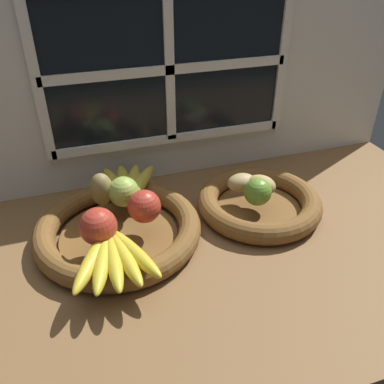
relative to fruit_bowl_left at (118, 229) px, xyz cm
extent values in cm
cube|color=brown|center=(19.67, -3.73, -3.88)|extent=(140.00, 90.00, 3.00)
cube|color=silver|center=(19.67, 26.27, 25.12)|extent=(140.00, 3.00, 55.00)
cube|color=black|center=(19.67, 24.37, 28.62)|extent=(64.00, 0.80, 38.00)
cube|color=white|center=(19.67, 23.77, 28.62)|extent=(2.40, 1.20, 38.00)
cube|color=white|center=(19.67, 23.77, 28.62)|extent=(64.00, 1.20, 2.40)
cube|color=white|center=(-12.33, 23.77, 28.62)|extent=(2.40, 1.20, 40.40)
cube|color=white|center=(51.67, 23.77, 28.62)|extent=(2.40, 1.20, 40.40)
cube|color=white|center=(19.67, 23.77, 9.62)|extent=(64.00, 1.20, 2.40)
cylinder|color=brown|center=(0.00, 0.00, -1.88)|extent=(27.29, 27.29, 1.00)
torus|color=brown|center=(0.00, 0.00, 0.18)|extent=(38.40, 38.40, 5.12)
cylinder|color=brown|center=(35.86, 0.00, -1.88)|extent=(21.57, 21.57, 1.00)
torus|color=brown|center=(35.86, 0.00, 0.18)|extent=(31.43, 31.43, 5.12)
sphere|color=#B73828|center=(6.11, -1.99, 6.50)|extent=(7.51, 7.51, 7.51)
sphere|color=#99B74C|center=(2.80, 5.63, 6.38)|extent=(7.27, 7.27, 7.27)
sphere|color=#B73828|center=(-4.58, -6.46, 6.74)|extent=(7.98, 7.98, 7.98)
ellipsoid|color=olive|center=(-2.07, 7.61, 6.85)|extent=(7.43, 7.43, 8.21)
ellipsoid|color=gold|center=(-6.75, -13.40, 4.31)|extent=(11.30, 18.22, 3.13)
ellipsoid|color=gold|center=(-4.86, -14.11, 4.31)|extent=(7.76, 19.02, 3.13)
ellipsoid|color=gold|center=(-2.86, -14.40, 4.31)|extent=(3.86, 18.95, 3.13)
ellipsoid|color=gold|center=(-0.85, -14.27, 4.31)|extent=(6.38, 19.10, 3.13)
ellipsoid|color=gold|center=(1.09, -13.70, 4.31)|extent=(10.07, 18.61, 3.13)
sphere|color=brown|center=(-2.50, -4.99, 4.31)|extent=(2.82, 2.82, 2.82)
ellipsoid|color=gold|center=(8.03, 11.56, 4.34)|extent=(12.10, 16.52, 3.19)
ellipsoid|color=gold|center=(6.09, 12.48, 4.34)|extent=(8.56, 17.65, 3.19)
ellipsoid|color=gold|center=(3.98, 12.90, 4.34)|extent=(4.50, 17.73, 3.19)
ellipsoid|color=gold|center=(1.84, 12.80, 4.34)|extent=(6.12, 17.83, 3.19)
sphere|color=brown|center=(3.33, 4.16, 4.34)|extent=(2.87, 2.87, 2.87)
ellipsoid|color=tan|center=(35.86, 0.00, 5.21)|extent=(9.22, 9.27, 4.93)
ellipsoid|color=tan|center=(32.01, 2.99, 4.98)|extent=(7.42, 5.51, 4.47)
sphere|color=olive|center=(33.10, -4.14, 6.09)|extent=(6.69, 6.69, 6.69)
camera|label=1|loc=(-6.65, -75.60, 58.00)|focal=37.91mm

